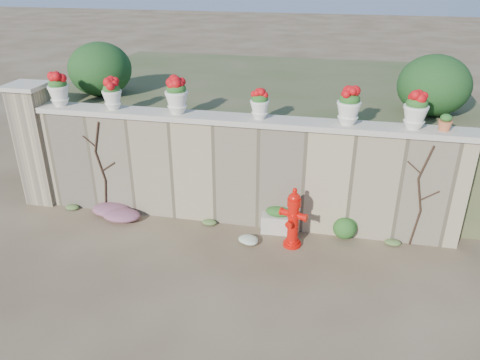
% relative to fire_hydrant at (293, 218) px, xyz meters
% --- Properties ---
extents(ground, '(80.00, 80.00, 0.00)m').
position_rel_fire_hydrant_xyz_m(ground, '(-1.13, -1.11, -0.57)').
color(ground, brown).
rests_on(ground, ground).
extents(stone_wall, '(8.00, 0.40, 2.00)m').
position_rel_fire_hydrant_xyz_m(stone_wall, '(-1.13, 0.69, 0.43)').
color(stone_wall, tan).
rests_on(stone_wall, ground).
extents(wall_cap, '(8.10, 0.52, 0.10)m').
position_rel_fire_hydrant_xyz_m(wall_cap, '(-1.13, 0.69, 1.48)').
color(wall_cap, beige).
rests_on(wall_cap, stone_wall).
extents(gate_pillar, '(0.72, 0.72, 2.48)m').
position_rel_fire_hydrant_xyz_m(gate_pillar, '(-5.28, 0.69, 0.69)').
color(gate_pillar, tan).
rests_on(gate_pillar, ground).
extents(raised_fill, '(9.00, 6.00, 2.00)m').
position_rel_fire_hydrant_xyz_m(raised_fill, '(-1.13, 3.89, 0.43)').
color(raised_fill, '#384C23').
rests_on(raised_fill, ground).
extents(back_shrub_left, '(1.30, 1.30, 1.10)m').
position_rel_fire_hydrant_xyz_m(back_shrub_left, '(-4.33, 1.89, 1.98)').
color(back_shrub_left, '#143814').
rests_on(back_shrub_left, raised_fill).
extents(back_shrub_right, '(1.30, 1.30, 1.10)m').
position_rel_fire_hydrant_xyz_m(back_shrub_right, '(2.27, 1.89, 1.98)').
color(back_shrub_right, '#143814').
rests_on(back_shrub_right, raised_fill).
extents(vine_left, '(0.60, 0.04, 1.91)m').
position_rel_fire_hydrant_xyz_m(vine_left, '(-3.81, 0.47, 0.42)').
color(vine_left, black).
rests_on(vine_left, ground).
extents(vine_right, '(0.60, 0.04, 1.91)m').
position_rel_fire_hydrant_xyz_m(vine_right, '(2.09, 0.47, 0.42)').
color(vine_right, black).
rests_on(vine_right, ground).
extents(fire_hydrant, '(0.49, 0.35, 1.13)m').
position_rel_fire_hydrant_xyz_m(fire_hydrant, '(0.00, 0.00, 0.00)').
color(fire_hydrant, red).
rests_on(fire_hydrant, ground).
extents(planter_box, '(0.62, 0.38, 0.50)m').
position_rel_fire_hydrant_xyz_m(planter_box, '(-0.31, 0.44, -0.34)').
color(planter_box, beige).
rests_on(planter_box, ground).
extents(green_shrub, '(0.53, 0.48, 0.50)m').
position_rel_fire_hydrant_xyz_m(green_shrub, '(0.92, 0.44, -0.32)').
color(green_shrub, '#1E5119').
rests_on(green_shrub, ground).
extents(magenta_clump, '(0.99, 0.66, 0.26)m').
position_rel_fire_hydrant_xyz_m(magenta_clump, '(-3.54, 0.27, -0.44)').
color(magenta_clump, '#BA2586').
rests_on(magenta_clump, ground).
extents(white_flowers, '(0.50, 0.40, 0.18)m').
position_rel_fire_hydrant_xyz_m(white_flowers, '(-0.79, -0.10, -0.48)').
color(white_flowers, white).
rests_on(white_flowers, ground).
extents(urn_pot_0, '(0.39, 0.39, 0.62)m').
position_rel_fire_hydrant_xyz_m(urn_pot_0, '(-4.59, 0.69, 1.83)').
color(urn_pot_0, white).
rests_on(urn_pot_0, wall_cap).
extents(urn_pot_1, '(0.36, 0.36, 0.56)m').
position_rel_fire_hydrant_xyz_m(urn_pot_1, '(-3.51, 0.69, 1.81)').
color(urn_pot_1, white).
rests_on(urn_pot_1, wall_cap).
extents(urn_pot_2, '(0.41, 0.41, 0.65)m').
position_rel_fire_hydrant_xyz_m(urn_pot_2, '(-2.25, 0.69, 1.85)').
color(urn_pot_2, white).
rests_on(urn_pot_2, wall_cap).
extents(urn_pot_3, '(0.33, 0.33, 0.52)m').
position_rel_fire_hydrant_xyz_m(urn_pot_3, '(-0.74, 0.69, 1.79)').
color(urn_pot_3, white).
rests_on(urn_pot_3, wall_cap).
extents(urn_pot_4, '(0.40, 0.40, 0.63)m').
position_rel_fire_hydrant_xyz_m(urn_pot_4, '(0.76, 0.69, 1.84)').
color(urn_pot_4, white).
rests_on(urn_pot_4, wall_cap).
extents(urn_pot_5, '(0.40, 0.40, 0.63)m').
position_rel_fire_hydrant_xyz_m(urn_pot_5, '(1.83, 0.69, 1.84)').
color(urn_pot_5, white).
rests_on(urn_pot_5, wall_cap).
extents(terracotta_pot, '(0.23, 0.23, 0.27)m').
position_rel_fire_hydrant_xyz_m(terracotta_pot, '(2.31, 0.69, 1.65)').
color(terracotta_pot, '#C2673B').
rests_on(terracotta_pot, wall_cap).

